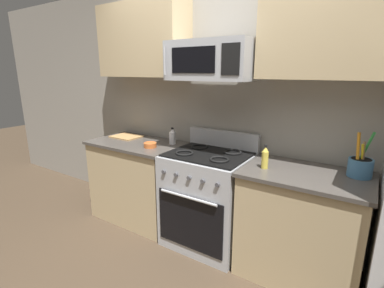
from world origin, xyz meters
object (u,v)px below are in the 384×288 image
object	(u,v)px
utensil_crock	(360,166)
prep_bowl	(150,145)
cutting_board	(126,137)
bottle_oil	(265,158)
microwave	(212,61)
range_oven	(208,198)
bottle_vinegar	(172,137)

from	to	relation	value
utensil_crock	prep_bowl	distance (m)	1.87
cutting_board	bottle_oil	distance (m)	1.75
microwave	bottle_oil	world-z (taller)	microwave
bottle_oil	utensil_crock	bearing A→B (deg)	17.60
microwave	utensil_crock	world-z (taller)	microwave
microwave	cutting_board	xyz separation A→B (m)	(-1.18, 0.07, -0.84)
range_oven	bottle_oil	xyz separation A→B (m)	(0.56, -0.07, 0.53)
bottle_vinegar	range_oven	bearing A→B (deg)	-15.34
utensil_crock	bottle_vinegar	size ratio (longest dim) A/B	1.92
utensil_crock	cutting_board	bearing A→B (deg)	-179.14
range_oven	prep_bowl	distance (m)	0.80
microwave	cutting_board	size ratio (longest dim) A/B	2.29
cutting_board	bottle_vinegar	size ratio (longest dim) A/B	1.87
cutting_board	prep_bowl	distance (m)	0.57
range_oven	microwave	size ratio (longest dim) A/B	1.43
cutting_board	utensil_crock	bearing A→B (deg)	0.86
utensil_crock	bottle_oil	bearing A→B (deg)	-162.40
cutting_board	bottle_vinegar	bearing A→B (deg)	4.45
microwave	utensil_crock	bearing A→B (deg)	4.89
range_oven	microwave	distance (m)	1.29
utensil_crock	prep_bowl	world-z (taller)	utensil_crock
range_oven	utensil_crock	bearing A→B (deg)	6.21
prep_bowl	bottle_oil	bearing A→B (deg)	0.87
bottle_vinegar	cutting_board	bearing A→B (deg)	-175.55
range_oven	cutting_board	world-z (taller)	range_oven
microwave	cutting_board	bearing A→B (deg)	176.70
bottle_oil	prep_bowl	xyz separation A→B (m)	(-1.20, -0.02, -0.06)
bottle_vinegar	prep_bowl	world-z (taller)	bottle_vinegar
bottle_oil	cutting_board	bearing A→B (deg)	174.38
cutting_board	bottle_vinegar	distance (m)	0.65
range_oven	cutting_board	bearing A→B (deg)	175.33
range_oven	microwave	xyz separation A→B (m)	(-0.00, 0.03, 1.28)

